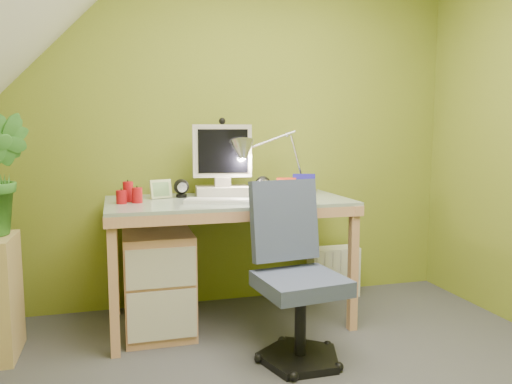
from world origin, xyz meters
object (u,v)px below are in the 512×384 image
object	(u,v)px
radiator	(333,272)
task_chair	(301,282)
desk_lamp	(288,149)
desk	(229,261)
monitor	(222,154)

from	to	relation	value
radiator	task_chair	bearing A→B (deg)	-123.18
desk_lamp	desk	bearing A→B (deg)	-155.08
radiator	monitor	bearing A→B (deg)	-173.28
task_chair	radiator	distance (m)	1.13
desk_lamp	radiator	distance (m)	1.00
task_chair	monitor	bearing A→B (deg)	99.11
desk	monitor	distance (m)	0.69
task_chair	radiator	world-z (taller)	task_chair
desk	radiator	distance (m)	0.92
desk_lamp	radiator	world-z (taller)	desk_lamp
desk_lamp	task_chair	bearing A→B (deg)	-101.08
desk_lamp	radiator	xyz separation A→B (m)	(0.40, 0.10, -0.91)
desk	desk_lamp	distance (m)	0.85
monitor	radiator	bearing A→B (deg)	12.44
monitor	desk_lamp	bearing A→B (deg)	5.69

